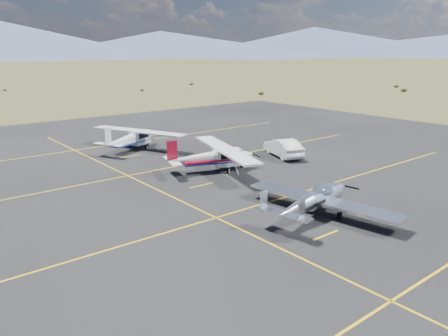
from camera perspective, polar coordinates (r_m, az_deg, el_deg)
name	(u,v)px	position (r m, az deg, el deg)	size (l,w,h in m)	color
ground	(312,205)	(27.81, 11.38, -4.71)	(1600.00, 1600.00, 0.00)	#383D1C
apron	(239,179)	(32.46, 1.91, -1.48)	(72.00, 72.00, 0.02)	black
aircraft_low_wing	(316,200)	(25.69, 11.88, -4.05)	(7.07, 9.76, 2.11)	silver
aircraft_cessna	(213,156)	(34.29, -1.48, 1.52)	(7.22, 10.55, 2.69)	silver
aircraft_plain	(131,138)	(42.56, -11.99, 3.87)	(7.49, 10.02, 2.62)	silver
sedan	(283,147)	(39.49, 7.74, 2.67)	(1.71, 4.91, 1.62)	white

